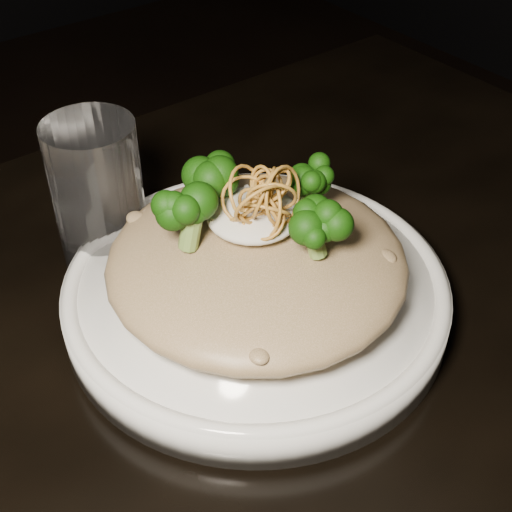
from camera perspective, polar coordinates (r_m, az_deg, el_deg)
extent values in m
cube|color=black|center=(0.52, -2.32, -13.54)|extent=(1.10, 0.80, 0.04)
cylinder|color=black|center=(1.18, 7.63, -2.71)|extent=(0.05, 0.05, 0.71)
cylinder|color=silver|center=(0.56, 0.00, -3.10)|extent=(0.30, 0.30, 0.03)
ellipsoid|color=brown|center=(0.53, 0.07, -0.40)|extent=(0.23, 0.23, 0.05)
ellipsoid|color=silver|center=(0.52, -0.24, 3.31)|extent=(0.07, 0.07, 0.02)
cylinder|color=silver|center=(0.60, -12.49, 4.75)|extent=(0.08, 0.08, 0.13)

